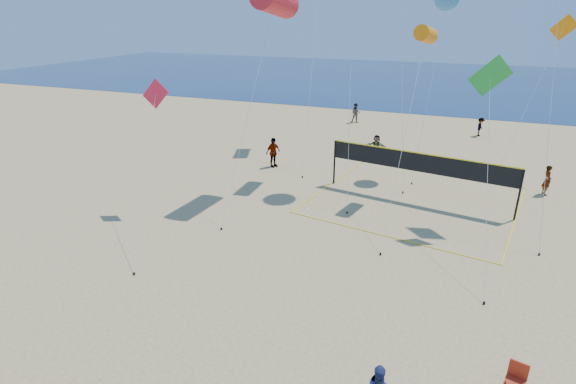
% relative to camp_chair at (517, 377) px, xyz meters
% --- Properties ---
extents(ocean, '(140.00, 50.00, 0.03)m').
position_rel_camp_chair_xyz_m(ocean, '(-5.92, 59.48, -0.49)').
color(ocean, navy).
rests_on(ocean, ground).
extents(far_person_0, '(0.92, 1.21, 1.92)m').
position_rel_camp_chair_xyz_m(far_person_0, '(-13.16, 14.81, 0.45)').
color(far_person_0, gray).
rests_on(far_person_0, ground).
extents(far_person_1, '(1.55, 0.62, 1.63)m').
position_rel_camp_chair_xyz_m(far_person_1, '(-7.32, 18.97, 0.31)').
color(far_person_1, gray).
rests_on(far_person_1, ground).
extents(far_person_2, '(0.53, 0.68, 1.67)m').
position_rel_camp_chair_xyz_m(far_person_2, '(2.60, 15.78, 0.33)').
color(far_person_2, gray).
rests_on(far_person_2, ground).
extents(far_person_3, '(0.93, 0.78, 1.73)m').
position_rel_camp_chair_xyz_m(far_person_3, '(-11.05, 28.91, 0.36)').
color(far_person_3, gray).
rests_on(far_person_3, ground).
extents(far_person_4, '(0.75, 1.06, 1.49)m').
position_rel_camp_chair_xyz_m(far_person_4, '(-0.65, 27.89, 0.24)').
color(far_person_4, gray).
rests_on(far_person_4, ground).
extents(camp_chair, '(0.58, 0.69, 1.00)m').
position_rel_camp_chair_xyz_m(camp_chair, '(0.00, 0.00, 0.00)').
color(camp_chair, '#B02A14').
rests_on(camp_chair, ground).
extents(volleyball_net, '(11.36, 11.23, 2.63)m').
position_rel_camp_chair_xyz_m(volleyball_net, '(-3.93, 12.43, 1.32)').
color(volleyball_net, black).
rests_on(volleyball_net, ground).
extents(kite_0, '(1.43, 7.23, 10.70)m').
position_rel_camp_chair_xyz_m(kite_0, '(-11.41, 11.18, 9.34)').
color(kite_0, red).
rests_on(kite_0, ground).
extents(kite_2, '(1.06, 8.19, 8.81)m').
position_rel_camp_chair_xyz_m(kite_2, '(-4.35, 13.10, 7.80)').
color(kite_2, orange).
rests_on(kite_2, ground).
extents(kite_3, '(3.42, 6.08, 6.50)m').
position_rel_camp_chair_xyz_m(kite_3, '(-15.57, 6.56, 4.91)').
color(kite_3, red).
rests_on(kite_3, ground).
extents(kite_4, '(1.75, 6.58, 7.75)m').
position_rel_camp_chair_xyz_m(kite_4, '(-1.32, 9.88, 6.04)').
color(kite_4, green).
rests_on(kite_4, ground).
extents(kite_9, '(3.59, 5.59, 9.23)m').
position_rel_camp_chair_xyz_m(kite_9, '(2.75, 22.41, 7.44)').
color(kite_9, orange).
rests_on(kite_9, ground).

